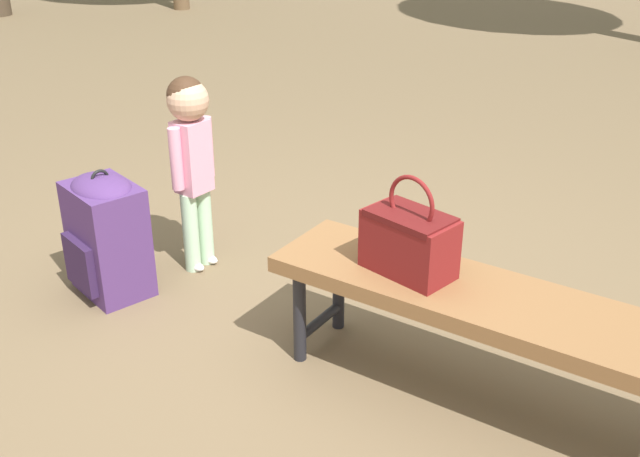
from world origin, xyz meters
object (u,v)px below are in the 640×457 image
object	(u,v)px
handbag	(409,240)
backpack_large	(107,232)
child_standing	(191,144)
park_bench	(490,310)

from	to	relation	value
handbag	backpack_large	bearing A→B (deg)	14.29
handbag	backpack_large	xyz separation A→B (m)	(1.37, 0.35, -0.28)
child_standing	backpack_large	distance (m)	0.54
park_bench	handbag	bearing A→B (deg)	9.41
park_bench	child_standing	bearing A→B (deg)	-0.54
child_standing	handbag	bearing A→B (deg)	176.95
park_bench	handbag	world-z (taller)	handbag
park_bench	child_standing	distance (m)	1.58
park_bench	backpack_large	xyz separation A→B (m)	(1.68, 0.40, -0.10)
park_bench	child_standing	xyz separation A→B (m)	(1.56, -0.01, 0.23)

